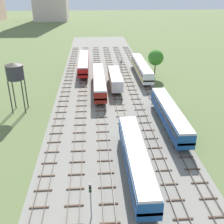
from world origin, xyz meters
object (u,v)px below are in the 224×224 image
(diesel_railcar_centre_nearest, at_px, (136,158))
(passenger_coach_left_farther, at_px, (84,62))
(passenger_coach_right_far, at_px, (142,67))
(signal_post_near, at_px, (91,197))
(water_tower, at_px, (15,72))
(signal_post_nearest, at_px, (121,68))
(diesel_railcar_right_near, at_px, (170,114))
(freight_boxcar_centre_midfar, at_px, (115,78))
(passenger_coach_centre_left_mid, at_px, (99,81))

(diesel_railcar_centre_nearest, xyz_separation_m, passenger_coach_left_farther, (-8.47, 51.30, 0.02))
(passenger_coach_right_far, relative_size, signal_post_near, 4.48)
(passenger_coach_right_far, bearing_deg, water_tower, -143.89)
(diesel_railcar_centre_nearest, distance_m, water_tower, 31.79)
(signal_post_nearest, bearing_deg, passenger_coach_left_farther, 137.10)
(passenger_coach_right_far, height_order, water_tower, water_tower)
(passenger_coach_right_far, xyz_separation_m, passenger_coach_left_farther, (-16.94, 6.79, 0.00))
(diesel_railcar_right_near, bearing_deg, diesel_railcar_centre_nearest, -122.18)
(passenger_coach_left_farther, bearing_deg, diesel_railcar_right_near, -65.88)
(signal_post_near, bearing_deg, diesel_railcar_centre_nearest, 51.08)
(diesel_railcar_right_near, bearing_deg, freight_boxcar_centre_midfar, 110.96)
(diesel_railcar_right_near, distance_m, signal_post_near, 25.98)
(diesel_railcar_centre_nearest, distance_m, diesel_railcar_right_near, 15.91)
(passenger_coach_centre_left_mid, bearing_deg, passenger_coach_left_farther, 103.33)
(water_tower, distance_m, signal_post_near, 34.52)
(passenger_coach_centre_left_mid, bearing_deg, water_tower, -148.05)
(passenger_coach_right_far, bearing_deg, diesel_railcar_centre_nearest, -100.78)
(diesel_railcar_right_near, bearing_deg, signal_post_near, -124.80)
(water_tower, bearing_deg, passenger_coach_centre_left_mid, 31.95)
(diesel_railcar_centre_nearest, relative_size, freight_boxcar_centre_midfar, 1.46)
(signal_post_nearest, bearing_deg, water_tower, -141.45)
(freight_boxcar_centre_midfar, height_order, signal_post_near, signal_post_near)
(freight_boxcar_centre_midfar, bearing_deg, water_tower, -149.04)
(passenger_coach_centre_left_mid, relative_size, water_tower, 2.09)
(freight_boxcar_centre_midfar, bearing_deg, diesel_railcar_right_near, -69.04)
(water_tower, bearing_deg, diesel_railcar_centre_nearest, -46.68)
(passenger_coach_centre_left_mid, bearing_deg, passenger_coach_right_far, 41.10)
(diesel_railcar_right_near, height_order, water_tower, water_tower)
(passenger_coach_left_farther, relative_size, signal_post_nearest, 3.87)
(water_tower, bearing_deg, signal_post_near, -63.78)
(diesel_railcar_centre_nearest, distance_m, signal_post_nearest, 41.52)
(passenger_coach_left_farther, height_order, water_tower, water_tower)
(passenger_coach_left_farther, bearing_deg, diesel_railcar_centre_nearest, -80.62)
(diesel_railcar_right_near, xyz_separation_m, water_tower, (-29.88, 9.24, 6.02))
(passenger_coach_left_farther, relative_size, water_tower, 2.09)
(passenger_coach_centre_left_mid, relative_size, passenger_coach_left_farther, 1.00)
(diesel_railcar_right_near, bearing_deg, passenger_coach_centre_left_mid, 122.48)
(passenger_coach_right_far, bearing_deg, freight_boxcar_centre_midfar, -133.40)
(passenger_coach_centre_left_mid, height_order, signal_post_near, signal_post_near)
(passenger_coach_centre_left_mid, bearing_deg, diesel_railcar_right_near, -57.52)
(diesel_railcar_centre_nearest, bearing_deg, passenger_coach_right_far, 79.22)
(water_tower, xyz_separation_m, signal_post_nearest, (23.53, 18.75, -5.02))
(diesel_railcar_centre_nearest, height_order, passenger_coach_centre_left_mid, same)
(passenger_coach_centre_left_mid, relative_size, signal_post_nearest, 3.87)
(passenger_coach_right_far, bearing_deg, passenger_coach_left_farther, 158.16)
(passenger_coach_right_far, relative_size, water_tower, 2.09)
(freight_boxcar_centre_midfar, xyz_separation_m, signal_post_nearest, (2.11, 5.90, 1.14))
(passenger_coach_centre_left_mid, height_order, water_tower, water_tower)
(water_tower, distance_m, signal_post_nearest, 30.50)
(diesel_railcar_centre_nearest, xyz_separation_m, signal_post_nearest, (2.12, 41.46, 1.00))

